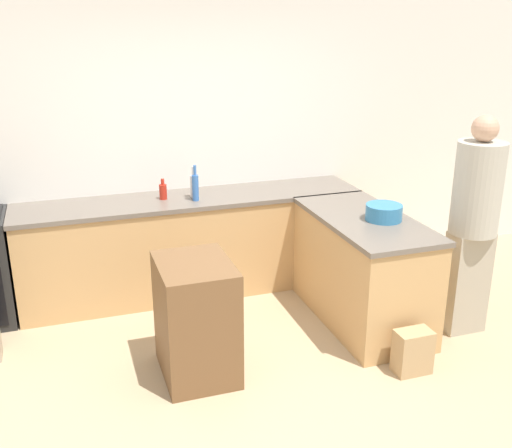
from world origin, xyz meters
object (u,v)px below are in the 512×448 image
(person_at_peninsula, at_px, (474,220))
(mixing_bowl, at_px, (384,212))
(island_table, at_px, (196,319))
(hot_sauce_bottle, at_px, (163,191))
(vinegar_bottle_clear, at_px, (194,186))
(water_bottle_blue, at_px, (195,187))
(paper_bag, at_px, (413,352))

(person_at_peninsula, bearing_deg, mixing_bowl, 151.78)
(island_table, xyz_separation_m, hot_sauce_bottle, (0.04, 1.38, 0.56))
(mixing_bowl, distance_m, vinegar_bottle_clear, 1.68)
(vinegar_bottle_clear, xyz_separation_m, person_at_peninsula, (1.89, -1.41, -0.07))
(person_at_peninsula, bearing_deg, water_bottle_blue, 145.22)
(island_table, distance_m, person_at_peninsula, 2.27)
(hot_sauce_bottle, xyz_separation_m, person_at_peninsula, (2.16, -1.45, -0.03))
(hot_sauce_bottle, bearing_deg, water_bottle_blue, -26.84)
(island_table, bearing_deg, water_bottle_blue, 76.27)
(mixing_bowl, relative_size, water_bottle_blue, 0.91)
(vinegar_bottle_clear, bearing_deg, water_bottle_blue, -95.32)
(mixing_bowl, distance_m, water_bottle_blue, 1.63)
(island_table, height_order, hot_sauce_bottle, hot_sauce_bottle)
(hot_sauce_bottle, height_order, vinegar_bottle_clear, vinegar_bottle_clear)
(hot_sauce_bottle, height_order, paper_bag, hot_sauce_bottle)
(hot_sauce_bottle, bearing_deg, paper_bag, -52.67)
(water_bottle_blue, distance_m, person_at_peninsula, 2.31)
(island_table, relative_size, hot_sauce_bottle, 4.62)
(hot_sauce_bottle, distance_m, paper_bag, 2.49)
(hot_sauce_bottle, distance_m, person_at_peninsula, 2.60)
(island_table, height_order, person_at_peninsula, person_at_peninsula)
(vinegar_bottle_clear, bearing_deg, person_at_peninsula, -36.66)
(vinegar_bottle_clear, height_order, person_at_peninsula, person_at_peninsula)
(mixing_bowl, relative_size, vinegar_bottle_clear, 1.02)
(island_table, bearing_deg, vinegar_bottle_clear, 76.81)
(mixing_bowl, height_order, vinegar_bottle_clear, vinegar_bottle_clear)
(island_table, bearing_deg, mixing_bowl, 8.96)
(hot_sauce_bottle, xyz_separation_m, water_bottle_blue, (0.26, -0.13, 0.05))
(hot_sauce_bottle, bearing_deg, vinegar_bottle_clear, -9.33)
(island_table, distance_m, vinegar_bottle_clear, 1.50)
(mixing_bowl, bearing_deg, island_table, -171.04)
(vinegar_bottle_clear, bearing_deg, hot_sauce_bottle, 170.67)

